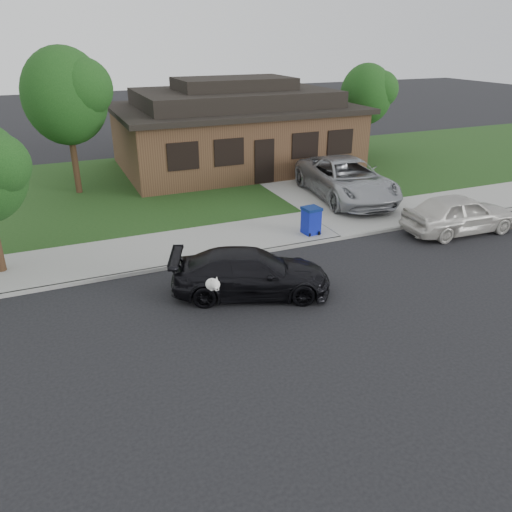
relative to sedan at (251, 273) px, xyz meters
name	(u,v)px	position (x,y,z in m)	size (l,w,h in m)	color
ground	(292,303)	(0.86, -0.97, -0.65)	(120.00, 120.00, 0.00)	black
sidewalk	(230,239)	(0.86, 4.03, -0.59)	(60.00, 3.00, 0.12)	gray
curb	(246,254)	(0.86, 2.53, -0.59)	(60.00, 0.12, 0.12)	gray
lawn	(174,183)	(0.86, 12.03, -0.59)	(60.00, 13.00, 0.13)	#193814
driveway	(310,185)	(6.86, 9.03, -0.58)	(4.50, 13.00, 0.14)	gray
sedan	(251,273)	(0.00, 0.00, 0.00)	(4.85, 3.30, 1.30)	black
minivan	(346,179)	(7.25, 6.46, 0.34)	(2.85, 6.18, 1.72)	#A1A3A8
white_compact	(459,213)	(9.02, 1.47, 0.09)	(1.75, 4.34, 1.48)	beige
recycling_bin	(311,220)	(3.73, 3.25, -0.03)	(0.66, 0.68, 1.00)	#0E1C9D
house	(235,129)	(4.86, 14.02, 1.48)	(12.60, 8.60, 4.65)	#422B1C
tree_0	(69,95)	(-3.48, 11.90, 3.83)	(3.78, 3.60, 6.34)	#332114
tree_1	(369,93)	(12.99, 13.42, 3.06)	(3.15, 3.00, 5.25)	#332114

